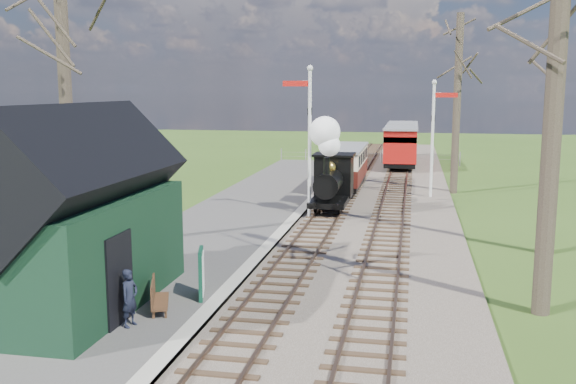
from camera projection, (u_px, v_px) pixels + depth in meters
The scene contains 18 objects.
distant_hills at pixel (392, 274), 75.38m from camera, with size 114.40×48.00×22.02m.
ballast_bed at pixel (368, 196), 31.76m from camera, with size 8.00×60.00×0.10m, color brown.
track_near at pixel (342, 194), 32.00m from camera, with size 1.60×60.00×0.15m.
track_far at pixel (395, 196), 31.50m from camera, with size 1.60×60.00×0.15m.
platform at pixel (230, 224), 24.91m from camera, with size 5.00×44.00×0.20m, color #474442.
coping_strip at pixel (288, 226), 24.47m from camera, with size 0.40×44.00×0.21m, color #B2AD9E.
station_shed at pixel (77, 219), 15.03m from camera, with size 3.25×6.30×4.78m.
semaphore_near at pixel (308, 131), 25.77m from camera, with size 1.22×0.24×6.22m.
semaphore_far at pixel (434, 130), 30.65m from camera, with size 1.22×0.24×5.72m.
bare_trees at pixel (345, 92), 19.40m from camera, with size 15.51×22.39×12.00m.
fence_line at pixel (368, 156), 45.43m from camera, with size 12.60×0.08×1.00m.
locomotive at pixel (331, 170), 27.26m from camera, with size 1.61×3.75×4.01m.
coach at pixel (346, 165), 33.20m from camera, with size 1.87×6.42×1.97m.
red_carriage_a at pixel (401, 146), 42.16m from camera, with size 2.16×5.35×2.27m.
red_carriage_b at pixel (402, 140), 47.49m from camera, with size 2.16×5.35×2.27m.
sign_board at pixel (201, 273), 15.74m from camera, with size 0.32×0.83×1.23m.
bench at pixel (156, 296), 14.86m from camera, with size 0.78×1.31×0.72m.
person at pixel (130, 298), 13.83m from camera, with size 0.46×0.30×1.27m, color black.
Camera 1 is at (3.40, -9.51, 5.30)m, focal length 40.00 mm.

